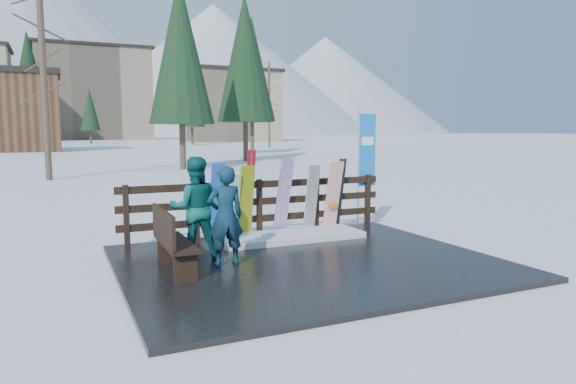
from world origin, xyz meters
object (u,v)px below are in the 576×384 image
rental_flag (365,154)px  person_back (195,208)px  person_front (225,216)px  bench (171,239)px  snowboard_4 (311,199)px  snowboard_0 (217,202)px  snowboard_2 (246,202)px  snowboard_1 (232,207)px  snowboard_5 (333,196)px  snowboard_3 (283,197)px

rental_flag → person_back: rental_flag is taller
rental_flag → person_front: (-3.88, -2.01, -0.81)m
bench → snowboard_4: snowboard_4 is taller
snowboard_0 → snowboard_4: size_ratio=1.07×
bench → person_front: bearing=4.5°
snowboard_4 → person_back: 2.97m
snowboard_0 → snowboard_2: 0.60m
bench → snowboard_1: (1.56, 1.81, 0.14)m
rental_flag → person_front: 4.45m
rental_flag → person_back: bearing=-161.6°
snowboard_0 → snowboard_2: bearing=0.0°
rental_flag → snowboard_2: bearing=-174.7°
bench → snowboard_4: size_ratio=1.03×
snowboard_2 → snowboard_0: bearing=180.0°
snowboard_5 → rental_flag: 1.32m
snowboard_5 → snowboard_3: bearing=180.0°
bench → snowboard_3: 3.22m
person_back → snowboard_3: bearing=-140.6°
snowboard_2 → person_front: person_front is taller
snowboard_1 → snowboard_2: bearing=0.0°
snowboard_3 → person_back: (-2.10, -1.13, 0.05)m
bench → snowboard_2: size_ratio=1.01×
snowboard_2 → snowboard_3: (0.80, -0.00, 0.07)m
snowboard_0 → snowboard_4: snowboard_0 is taller
person_front → person_back: (-0.33, 0.61, 0.06)m
snowboard_1 → person_front: 1.87m
snowboard_0 → person_back: person_back is taller
snowboard_5 → snowboard_2: bearing=180.0°
snowboard_0 → person_front: bearing=-102.2°
bench → snowboard_4: 3.76m
snowboard_1 → snowboard_4: size_ratio=0.92×
snowboard_0 → snowboard_3: bearing=-0.0°
snowboard_4 → rental_flag: 1.74m
person_front → snowboard_0: bearing=-100.2°
snowboard_0 → snowboard_1: size_ratio=1.17×
snowboard_0 → snowboard_3: snowboard_3 is taller
rental_flag → person_front: rental_flag is taller
rental_flag → snowboard_1: bearing=-175.2°
person_front → person_back: size_ratio=0.93×
snowboard_1 → rental_flag: bearing=4.8°
rental_flag → person_front: bearing=-152.6°
bench → snowboard_1: size_ratio=1.12×
person_front → snowboard_3: bearing=-133.5°
snowboard_1 → snowboard_5: bearing=-0.0°
snowboard_2 → snowboard_3: size_ratio=0.89×
bench → snowboard_5: (3.80, 1.81, 0.23)m
snowboard_4 → snowboard_1: bearing=180.0°
snowboard_0 → snowboard_5: bearing=-0.0°
snowboard_1 → person_front: size_ratio=0.85×
snowboard_2 → person_back: (-1.30, -1.13, 0.12)m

